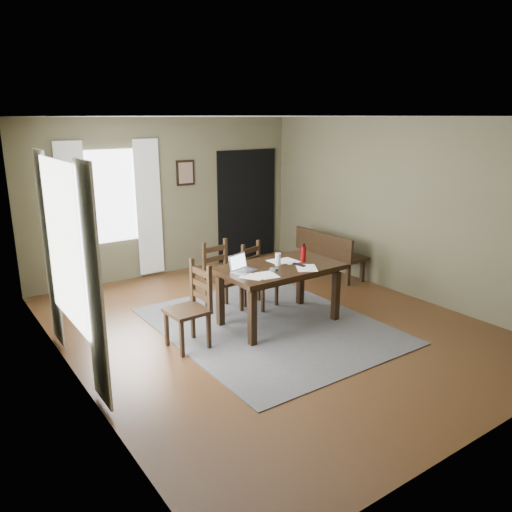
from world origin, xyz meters
TOP-DOWN VIEW (x-y plane):
  - ground at (0.00, 0.00)m, footprint 5.00×6.00m
  - room_shell at (0.00, 0.00)m, footprint 5.02×6.02m
  - rug at (0.00, 0.00)m, footprint 2.60×3.20m
  - dining_table at (0.17, 0.01)m, footprint 1.60×0.96m
  - chair_end at (-1.13, 0.03)m, footprint 0.48×0.47m
  - chair_back_left at (-0.22, 0.84)m, footprint 0.48×0.48m
  - chair_back_right at (0.30, 0.68)m, footprint 0.51×0.51m
  - bench at (2.15, 1.18)m, footprint 0.45×1.39m
  - laptop at (-0.37, 0.10)m, footprint 0.36×0.32m
  - computer_mouse at (-0.02, -0.13)m, footprint 0.07×0.11m
  - tv_remote at (0.39, -0.14)m, footprint 0.08×0.20m
  - drinking_glass at (0.17, 0.03)m, footprint 0.09×0.09m
  - water_bottle at (0.56, -0.01)m, footprint 0.08×0.08m
  - paper_a at (-0.39, -0.18)m, footprint 0.34×0.36m
  - paper_b at (0.39, -0.28)m, footprint 0.39×0.41m
  - paper_c at (0.27, 0.17)m, footprint 0.21×0.28m
  - paper_d at (0.41, 0.11)m, footprint 0.24×0.30m
  - paper_e at (-0.21, -0.23)m, footprint 0.28×0.33m
  - window_left at (-2.47, 0.20)m, footprint 0.01×1.30m
  - window_back at (-1.00, 2.97)m, footprint 1.00×0.01m
  - curtain_left_near at (-2.44, -0.62)m, footprint 0.03×0.48m
  - curtain_left_far at (-2.44, 1.02)m, footprint 0.03×0.48m
  - curtain_back_left at (-1.62, 2.94)m, footprint 0.44×0.03m
  - curtain_back_right at (-0.38, 2.94)m, footprint 0.44×0.03m
  - framed_picture at (0.35, 2.97)m, footprint 0.34×0.03m
  - doorway_back at (1.65, 2.97)m, footprint 1.30×0.03m

SIDE VIEW (x-z plane):
  - ground at x=0.00m, z-range -0.01..0.00m
  - rug at x=0.00m, z-range 0.00..0.01m
  - chair_back_right at x=0.30m, z-range -0.01..0.93m
  - bench at x=2.15m, z-range 0.08..0.86m
  - chair_back_left at x=-0.22m, z-range -0.01..0.99m
  - chair_end at x=-1.13m, z-range -0.01..1.02m
  - dining_table at x=0.17m, z-range 0.31..1.11m
  - paper_c at x=0.27m, z-range 0.81..0.81m
  - paper_a at x=-0.39m, z-range 0.81..0.81m
  - paper_d at x=0.41m, z-range 0.81..0.81m
  - paper_e at x=-0.21m, z-range 0.81..0.81m
  - paper_b at x=0.39m, z-range 0.81..0.81m
  - tv_remote at x=0.39m, z-range 0.81..0.83m
  - computer_mouse at x=-0.02m, z-range 0.81..0.84m
  - laptop at x=-0.37m, z-range 0.76..0.97m
  - drinking_glass at x=0.17m, z-range 0.81..0.97m
  - water_bottle at x=0.56m, z-range 0.80..1.05m
  - doorway_back at x=1.65m, z-range 0.00..2.10m
  - curtain_left_near at x=-2.44m, z-range 0.05..2.35m
  - curtain_left_far at x=-2.44m, z-range 0.05..2.35m
  - curtain_back_left at x=-1.62m, z-range 0.05..2.35m
  - curtain_back_right at x=-0.38m, z-range 0.05..2.35m
  - window_left at x=-2.47m, z-range 0.60..2.30m
  - window_back at x=-1.00m, z-range 0.70..2.20m
  - framed_picture at x=0.35m, z-range 1.53..1.97m
  - room_shell at x=0.00m, z-range 0.45..3.16m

